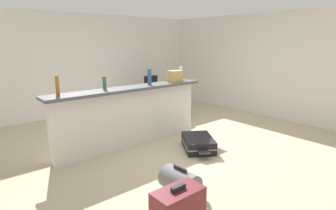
% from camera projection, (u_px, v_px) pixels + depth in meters
% --- Properties ---
extents(ground_plane, '(13.00, 13.00, 0.05)m').
position_uv_depth(ground_plane, '(170.00, 142.00, 5.20)').
color(ground_plane, '#BCAD8E').
extents(wall_back, '(6.60, 0.10, 2.50)m').
position_uv_depth(wall_back, '(94.00, 64.00, 7.18)').
color(wall_back, silver).
rests_on(wall_back, ground_plane).
extents(wall_right, '(0.10, 6.00, 2.50)m').
position_uv_depth(wall_right, '(253.00, 64.00, 7.04)').
color(wall_right, silver).
rests_on(wall_right, ground_plane).
extents(partition_half_wall, '(2.80, 0.20, 1.00)m').
position_uv_depth(partition_half_wall, '(131.00, 118.00, 4.90)').
color(partition_half_wall, silver).
rests_on(partition_half_wall, ground_plane).
extents(bar_countertop, '(2.96, 0.40, 0.05)m').
position_uv_depth(bar_countertop, '(130.00, 89.00, 4.78)').
color(bar_countertop, '#4C4C51').
rests_on(bar_countertop, partition_half_wall).
extents(bottle_amber, '(0.06, 0.06, 0.29)m').
position_uv_depth(bottle_amber, '(57.00, 86.00, 4.04)').
color(bottle_amber, '#9E661E').
rests_on(bottle_amber, bar_countertop).
extents(bottle_green, '(0.06, 0.06, 0.21)m').
position_uv_depth(bottle_green, '(105.00, 83.00, 4.54)').
color(bottle_green, '#2D6B38').
rests_on(bottle_green, bar_countertop).
extents(bottle_blue, '(0.07, 0.07, 0.29)m').
position_uv_depth(bottle_blue, '(149.00, 77.00, 5.01)').
color(bottle_blue, '#284C89').
rests_on(bottle_blue, bar_countertop).
extents(bottle_clear, '(0.07, 0.07, 0.28)m').
position_uv_depth(bottle_clear, '(181.00, 73.00, 5.56)').
color(bottle_clear, silver).
rests_on(bottle_clear, bar_countertop).
extents(grocery_bag, '(0.26, 0.18, 0.22)m').
position_uv_depth(grocery_bag, '(175.00, 76.00, 5.38)').
color(grocery_bag, tan).
rests_on(grocery_bag, bar_countertop).
extents(dining_table, '(1.10, 0.80, 0.74)m').
position_uv_depth(dining_table, '(161.00, 88.00, 7.07)').
color(dining_table, '#4C331E').
rests_on(dining_table, ground_plane).
extents(dining_chair_near_partition, '(0.43, 0.43, 0.93)m').
position_uv_depth(dining_chair_near_partition, '(175.00, 97.00, 6.63)').
color(dining_chair_near_partition, black).
rests_on(dining_chair_near_partition, ground_plane).
extents(dining_chair_far_side, '(0.43, 0.43, 0.93)m').
position_uv_depth(dining_chair_far_side, '(149.00, 90.00, 7.52)').
color(dining_chair_far_side, black).
rests_on(dining_chair_far_side, ground_plane).
extents(suitcase_flat_black, '(0.79, 0.88, 0.22)m').
position_uv_depth(suitcase_flat_black, '(198.00, 143.00, 4.77)').
color(suitcase_flat_black, black).
rests_on(suitcase_flat_black, ground_plane).
extents(duffel_bag_grey, '(0.33, 0.50, 0.34)m').
position_uv_depth(duffel_bag_grey, '(180.00, 181.00, 3.39)').
color(duffel_bag_grey, slate).
rests_on(duffel_bag_grey, ground_plane).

